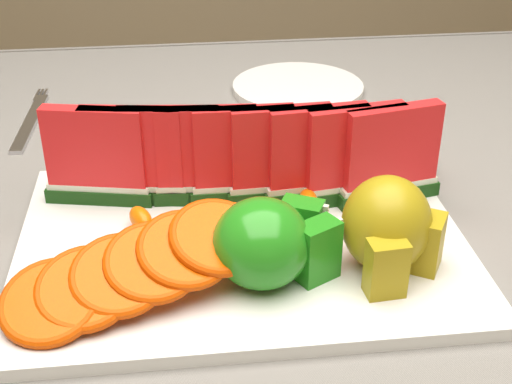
{
  "coord_description": "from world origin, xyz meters",
  "views": [
    {
      "loc": [
        0.01,
        -0.62,
        1.13
      ],
      "look_at": [
        0.08,
        -0.07,
        0.81
      ],
      "focal_mm": 50.0,
      "sensor_mm": 36.0,
      "label": 1
    }
  ],
  "objects_px": {
    "pear_cluster": "(389,228)",
    "fork": "(31,119)",
    "platter": "(242,242)",
    "apple_cluster": "(270,243)",
    "side_plate": "(298,88)"
  },
  "relations": [
    {
      "from": "pear_cluster",
      "to": "side_plate",
      "type": "distance_m",
      "value": 0.43
    },
    {
      "from": "platter",
      "to": "pear_cluster",
      "type": "distance_m",
      "value": 0.14
    },
    {
      "from": "platter",
      "to": "fork",
      "type": "height_order",
      "value": "platter"
    },
    {
      "from": "apple_cluster",
      "to": "pear_cluster",
      "type": "relative_size",
      "value": 1.08
    },
    {
      "from": "platter",
      "to": "fork",
      "type": "relative_size",
      "value": 2.05
    },
    {
      "from": "pear_cluster",
      "to": "fork",
      "type": "bearing_deg",
      "value": 133.53
    },
    {
      "from": "apple_cluster",
      "to": "fork",
      "type": "bearing_deg",
      "value": 124.08
    },
    {
      "from": "side_plate",
      "to": "fork",
      "type": "relative_size",
      "value": 1.11
    },
    {
      "from": "fork",
      "to": "platter",
      "type": "bearing_deg",
      "value": -52.99
    },
    {
      "from": "platter",
      "to": "apple_cluster",
      "type": "distance_m",
      "value": 0.07
    },
    {
      "from": "apple_cluster",
      "to": "fork",
      "type": "height_order",
      "value": "apple_cluster"
    },
    {
      "from": "platter",
      "to": "apple_cluster",
      "type": "relative_size",
      "value": 3.65
    },
    {
      "from": "platter",
      "to": "pear_cluster",
      "type": "xyz_separation_m",
      "value": [
        0.12,
        -0.06,
        0.04
      ]
    },
    {
      "from": "apple_cluster",
      "to": "side_plate",
      "type": "relative_size",
      "value": 0.51
    },
    {
      "from": "pear_cluster",
      "to": "side_plate",
      "type": "xyz_separation_m",
      "value": [
        -0.0,
        0.43,
        -0.05
      ]
    }
  ]
}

